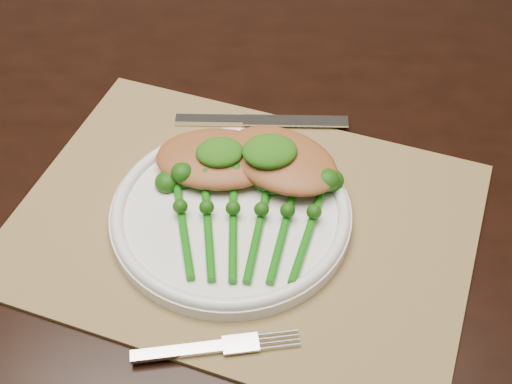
{
  "coord_description": "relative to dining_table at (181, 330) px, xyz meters",
  "views": [
    {
      "loc": [
        0.13,
        -0.45,
        1.32
      ],
      "look_at": [
        0.17,
        0.05,
        0.78
      ],
      "focal_mm": 50.0,
      "sensor_mm": 36.0,
      "label": 1
    }
  ],
  "objects": [
    {
      "name": "knife",
      "position": [
        0.1,
        0.04,
        0.38
      ],
      "size": [
        0.2,
        0.04,
        0.01
      ],
      "rotation": [
        0.0,
        0.0,
        -0.1
      ],
      "color": "silver",
      "rests_on": "placemat"
    },
    {
      "name": "broccolini_bundle",
      "position": [
        0.09,
        -0.14,
        0.4
      ],
      "size": [
        0.17,
        0.18,
        0.04
      ],
      "rotation": [
        0.0,
        0.0,
        -0.13
      ],
      "color": "#11610C",
      "rests_on": "dinner_plate"
    },
    {
      "name": "fork",
      "position": [
        0.07,
        -0.26,
        0.38
      ],
      "size": [
        0.15,
        0.02,
        0.0
      ],
      "rotation": [
        0.0,
        0.0,
        0.06
      ],
      "color": "silver",
      "rests_on": "placemat"
    },
    {
      "name": "placemat",
      "position": [
        0.09,
        -0.11,
        0.37
      ],
      "size": [
        0.57,
        0.5,
        0.0
      ],
      "primitive_type": "cube",
      "rotation": [
        0.0,
        0.0,
        -0.43
      ],
      "color": "olive",
      "rests_on": "dining_table"
    },
    {
      "name": "chicken_fillet_right",
      "position": [
        0.14,
        -0.06,
        0.41
      ],
      "size": [
        0.16,
        0.15,
        0.03
      ],
      "primitive_type": "ellipsoid",
      "rotation": [
        0.0,
        0.0,
        -0.72
      ],
      "color": "#A15C2E",
      "rests_on": "dinner_plate"
    },
    {
      "name": "pesto_dollop_right",
      "position": [
        0.12,
        -0.06,
        0.43
      ],
      "size": [
        0.06,
        0.05,
        0.02
      ],
      "primitive_type": "ellipsoid",
      "color": "#174B0A",
      "rests_on": "chicken_fillet_right"
    },
    {
      "name": "dinner_plate",
      "position": [
        0.08,
        -0.11,
        0.39
      ],
      "size": [
        0.25,
        0.25,
        0.02
      ],
      "color": "white",
      "rests_on": "placemat"
    },
    {
      "name": "pesto_dollop_left",
      "position": [
        0.07,
        -0.05,
        0.42
      ],
      "size": [
        0.05,
        0.04,
        0.02
      ],
      "primitive_type": "ellipsoid",
      "color": "#174B0A",
      "rests_on": "chicken_fillet_left"
    },
    {
      "name": "dining_table",
      "position": [
        0.0,
        0.0,
        0.0
      ],
      "size": [
        1.73,
        1.15,
        0.75
      ],
      "rotation": [
        0.0,
        0.0,
        -0.16
      ],
      "color": "black",
      "rests_on": "ground"
    },
    {
      "name": "chicken_fillet_left",
      "position": [
        0.07,
        -0.04,
        0.41
      ],
      "size": [
        0.14,
        0.11,
        0.03
      ],
      "primitive_type": "ellipsoid",
      "rotation": [
        0.0,
        0.0,
        -0.15
      ],
      "color": "#A15C2E",
      "rests_on": "dinner_plate"
    }
  ]
}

